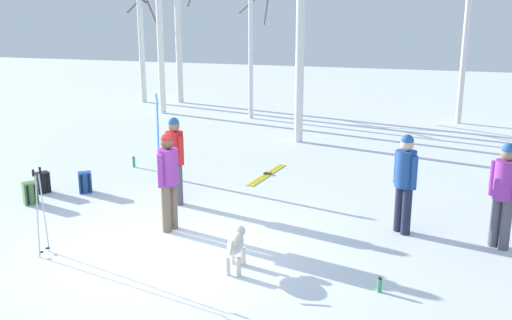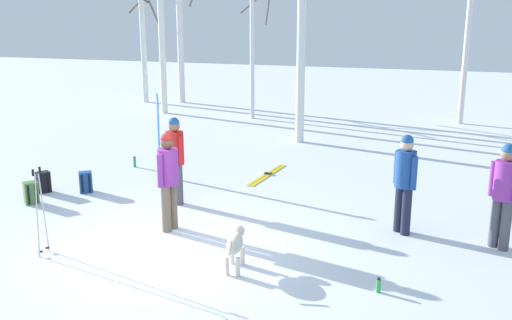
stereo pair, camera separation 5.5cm
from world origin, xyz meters
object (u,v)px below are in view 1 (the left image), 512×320
object	(u,v)px
ski_pair_planted_0	(158,136)
water_bottle_0	(380,285)
person_0	(175,155)
birch_tree_2	(158,4)
backpack_2	(85,182)
ski_poles_0	(40,209)
backpack_0	(30,193)
birch_tree_5	(467,28)
birch_tree_1	(178,21)
person_2	(405,177)
water_bottle_1	(134,162)
person_1	(504,189)
dog	(236,244)
birch_tree_0	(142,32)
ski_pair_lying_0	(267,175)
person_3	(168,175)
backpack_1	(43,183)
birch_tree_3	(251,29)

from	to	relation	value
ski_pair_planted_0	water_bottle_0	bearing A→B (deg)	-37.49
person_0	ski_pair_planted_0	xyz separation A→B (m)	(-1.16, 1.57, -0.04)
birch_tree_2	backpack_2	bearing A→B (deg)	-73.21
ski_poles_0	person_0	bearing A→B (deg)	72.27
backpack_0	ski_poles_0	bearing A→B (deg)	-47.73
birch_tree_5	birch_tree_1	bearing A→B (deg)	173.38
person_2	water_bottle_1	xyz separation A→B (m)	(-6.46, 2.37, -0.86)
person_1	backpack_2	distance (m)	8.01
dog	birch_tree_0	xyz separation A→B (m)	(-8.79, 13.65, 2.39)
water_bottle_1	birch_tree_1	bearing A→B (deg)	108.35
person_0	ski_pair_lying_0	xyz separation A→B (m)	(1.12, 2.46, -0.97)
person_0	backpack_2	xyz separation A→B (m)	(-2.11, 0.08, -0.77)
person_1	water_bottle_0	distance (m)	2.83
person_2	water_bottle_1	size ratio (longest dim) A/B	6.52
person_3	birch_tree_1	distance (m)	14.30
person_3	ski_pair_planted_0	xyz separation A→B (m)	(-1.66, 2.89, -0.04)
person_0	ski_pair_planted_0	world-z (taller)	ski_pair_planted_0
person_1	birch_tree_5	size ratio (longest dim) A/B	0.29
backpack_1	person_3	bearing A→B (deg)	-17.97
ski_poles_0	backpack_1	distance (m)	3.39
person_1	backpack_2	bearing A→B (deg)	176.43
person_3	person_1	bearing A→B (deg)	9.53
birch_tree_0	birch_tree_2	size ratio (longest dim) A/B	0.72
person_1	ski_pair_lying_0	world-z (taller)	person_1
water_bottle_1	birch_tree_5	bearing A→B (deg)	47.36
backpack_0	birch_tree_5	size ratio (longest dim) A/B	0.07
backpack_1	person_1	bearing A→B (deg)	-1.44
ski_pair_planted_0	backpack_0	bearing A→B (deg)	-122.39
person_3	birch_tree_2	xyz separation A→B (m)	(-5.34, 10.44, 2.88)
birch_tree_1	birch_tree_5	xyz separation A→B (m)	(10.67, -1.24, -0.11)
birch_tree_1	birch_tree_2	xyz separation A→B (m)	(0.42, -2.45, 0.64)
ski_poles_0	water_bottle_1	size ratio (longest dim) A/B	5.30
birch_tree_3	birch_tree_2	bearing A→B (deg)	-179.48
ski_pair_planted_0	birch_tree_2	distance (m)	8.90
person_0	birch_tree_0	xyz separation A→B (m)	(-6.68, 11.22, 1.79)
birch_tree_5	person_3	bearing A→B (deg)	-112.84
ski_pair_planted_0	ski_poles_0	world-z (taller)	ski_pair_planted_0
person_2	ski_pair_lying_0	world-z (taller)	person_2
backpack_1	ski_pair_planted_0	bearing A→B (deg)	44.67
person_1	birch_tree_0	world-z (taller)	birch_tree_0
dog	birch_tree_0	bearing A→B (deg)	122.80
backpack_0	birch_tree_3	world-z (taller)	birch_tree_3
dog	ski_poles_0	bearing A→B (deg)	-171.94
birch_tree_0	ski_pair_lying_0	bearing A→B (deg)	-48.30
birch_tree_0	water_bottle_0	bearing A→B (deg)	-51.64
birch_tree_3	ski_pair_planted_0	bearing A→B (deg)	-87.80
person_2	birch_tree_3	xyz separation A→B (m)	(-5.77, 9.38, 2.04)
birch_tree_2	backpack_0	bearing A→B (deg)	-77.99
backpack_2	birch_tree_2	distance (m)	10.13
dog	birch_tree_2	xyz separation A→B (m)	(-6.95, 11.56, 3.48)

